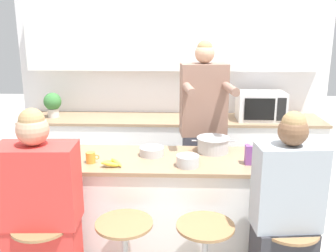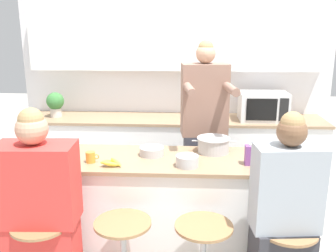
# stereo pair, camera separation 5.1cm
# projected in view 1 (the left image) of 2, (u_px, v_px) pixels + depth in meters

# --- Properties ---
(wall_back) EXTENTS (3.71, 0.22, 2.70)m
(wall_back) POSITION_uv_depth(u_px,v_px,m) (173.00, 62.00, 4.45)
(wall_back) COLOR white
(wall_back) RESTS_ON ground_plane
(back_counter) EXTENTS (3.44, 0.60, 0.92)m
(back_counter) POSITION_uv_depth(u_px,v_px,m) (172.00, 156.00, 4.45)
(back_counter) COLOR white
(back_counter) RESTS_ON ground_plane
(kitchen_island) EXTENTS (2.07, 0.65, 0.93)m
(kitchen_island) POSITION_uv_depth(u_px,v_px,m) (168.00, 210.00, 3.11)
(kitchen_island) COLOR black
(kitchen_island) RESTS_ON ground_plane
(person_cooking) EXTENTS (0.48, 0.63, 1.84)m
(person_cooking) POSITION_uv_depth(u_px,v_px,m) (203.00, 141.00, 3.52)
(person_cooking) COLOR #383842
(person_cooking) RESTS_ON ground_plane
(person_wrapped_blanket) EXTENTS (0.54, 0.31, 1.46)m
(person_wrapped_blanket) POSITION_uv_depth(u_px,v_px,m) (41.00, 220.00, 2.54)
(person_wrapped_blanket) COLOR red
(person_wrapped_blanket) RESTS_ON ground_plane
(person_seated_near) EXTENTS (0.45, 0.30, 1.45)m
(person_seated_near) POSITION_uv_depth(u_px,v_px,m) (284.00, 227.00, 2.48)
(person_seated_near) COLOR #333338
(person_seated_near) RESTS_ON ground_plane
(cooking_pot) EXTENTS (0.36, 0.28, 0.13)m
(cooking_pot) POSITION_uv_depth(u_px,v_px,m) (213.00, 145.00, 3.13)
(cooking_pot) COLOR #B7BABC
(cooking_pot) RESTS_ON kitchen_island
(fruit_bowl) EXTENTS (0.20, 0.20, 0.07)m
(fruit_bowl) POSITION_uv_depth(u_px,v_px,m) (152.00, 151.00, 3.05)
(fruit_bowl) COLOR #B7BABC
(fruit_bowl) RESTS_ON kitchen_island
(mixing_bowl_steel) EXTENTS (0.17, 0.17, 0.08)m
(mixing_bowl_steel) POSITION_uv_depth(u_px,v_px,m) (188.00, 161.00, 2.81)
(mixing_bowl_steel) COLOR #B7BABC
(mixing_bowl_steel) RESTS_ON kitchen_island
(coffee_cup_near) EXTENTS (0.11, 0.07, 0.09)m
(coffee_cup_near) POSITION_uv_depth(u_px,v_px,m) (91.00, 157.00, 2.88)
(coffee_cup_near) COLOR orange
(coffee_cup_near) RESTS_ON kitchen_island
(coffee_cup_far) EXTENTS (0.11, 0.07, 0.08)m
(coffee_cup_far) POSITION_uv_depth(u_px,v_px,m) (279.00, 163.00, 2.77)
(coffee_cup_far) COLOR #4C7099
(coffee_cup_far) RESTS_ON kitchen_island
(banana_bunch) EXTENTS (0.18, 0.13, 0.06)m
(banana_bunch) POSITION_uv_depth(u_px,v_px,m) (112.00, 163.00, 2.81)
(banana_bunch) COLOR yellow
(banana_bunch) RESTS_ON kitchen_island
(juice_carton) EXTENTS (0.07, 0.07, 0.17)m
(juice_carton) POSITION_uv_depth(u_px,v_px,m) (250.00, 154.00, 2.85)
(juice_carton) COLOR #7A428E
(juice_carton) RESTS_ON kitchen_island
(microwave) EXTENTS (0.53, 0.35, 0.32)m
(microwave) POSITION_uv_depth(u_px,v_px,m) (261.00, 106.00, 4.22)
(microwave) COLOR white
(microwave) RESTS_ON back_counter
(potted_plant) EXTENTS (0.20, 0.20, 0.29)m
(potted_plant) POSITION_uv_depth(u_px,v_px,m) (53.00, 103.00, 4.34)
(potted_plant) COLOR beige
(potted_plant) RESTS_ON back_counter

